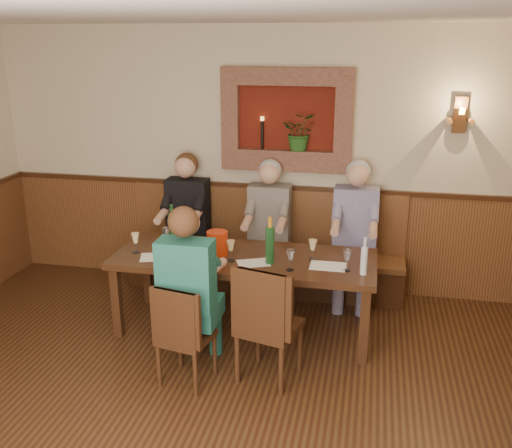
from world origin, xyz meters
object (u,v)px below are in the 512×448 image
at_px(bench, 264,261).
at_px(person_bench_mid, 268,241).
at_px(chair_near_right, 268,346).
at_px(spittoon_bucket, 217,243).
at_px(dining_table, 244,264).
at_px(wine_bottle_green_b, 172,228).
at_px(person_bench_right, 354,245).
at_px(wine_bottle_green_a, 270,244).
at_px(person_chair_front, 191,304).
at_px(person_bench_left, 186,234).
at_px(water_bottle, 364,260).
at_px(chair_near_left, 186,353).

relative_size(bench, person_bench_mid, 2.04).
distance_m(chair_near_right, spittoon_bucket, 1.13).
bearing_deg(dining_table, bench, 90.00).
xyz_separation_m(chair_near_right, wine_bottle_green_b, (-1.12, 0.94, 0.62)).
relative_size(person_bench_mid, person_bench_right, 0.98).
bearing_deg(wine_bottle_green_a, person_bench_mid, 101.57).
relative_size(chair_near_right, person_chair_front, 0.69).
bearing_deg(person_bench_right, person_bench_left, 180.00).
height_order(person_bench_mid, person_chair_front, person_bench_mid).
relative_size(person_bench_right, wine_bottle_green_b, 3.76).
xyz_separation_m(chair_near_right, person_bench_right, (0.60, 1.60, 0.33)).
bearing_deg(water_bottle, chair_near_right, -142.01).
bearing_deg(chair_near_right, person_bench_right, 83.92).
height_order(bench, person_bench_mid, person_bench_mid).
bearing_deg(wine_bottle_green_b, person_chair_front, -62.92).
bearing_deg(wine_bottle_green_a, bench, 103.76).
height_order(person_bench_right, person_chair_front, person_bench_right).
bearing_deg(person_bench_right, spittoon_bucket, -145.26).
distance_m(person_bench_mid, wine_bottle_green_b, 1.10).
relative_size(dining_table, chair_near_right, 2.37).
bearing_deg(water_bottle, chair_near_left, -151.46).
distance_m(person_bench_mid, wine_bottle_green_a, 1.03).
bearing_deg(wine_bottle_green_b, chair_near_right, -39.92).
bearing_deg(water_bottle, person_chair_front, -157.17).
distance_m(bench, person_bench_right, 1.02).
height_order(wine_bottle_green_a, wine_bottle_green_b, wine_bottle_green_a).
relative_size(person_chair_front, wine_bottle_green_a, 3.40).
height_order(bench, water_bottle, bench).
bearing_deg(spittoon_bucket, dining_table, 2.24).
height_order(person_bench_mid, wine_bottle_green_a, person_bench_mid).
bearing_deg(person_bench_mid, dining_table, -94.43).
height_order(spittoon_bucket, wine_bottle_green_a, wine_bottle_green_a).
relative_size(bench, person_chair_front, 2.05).
height_order(chair_near_right, person_chair_front, person_chair_front).
xyz_separation_m(person_bench_mid, spittoon_bucket, (-0.32, -0.85, 0.25)).
relative_size(bench, chair_near_right, 2.96).
xyz_separation_m(bench, person_bench_mid, (0.06, -0.11, 0.28)).
relative_size(bench, wine_bottle_green_b, 7.53).
bearing_deg(bench, wine_bottle_green_b, -134.03).
distance_m(person_bench_mid, water_bottle, 1.48).
bearing_deg(dining_table, spittoon_bucket, -177.76).
relative_size(chair_near_left, person_bench_mid, 0.59).
relative_size(chair_near_right, person_bench_left, 0.68).
distance_m(bench, water_bottle, 1.67).
bearing_deg(wine_bottle_green_a, person_bench_left, 138.96).
bearing_deg(spittoon_bucket, bench, 75.17).
bearing_deg(bench, chair_near_left, -98.12).
relative_size(person_bench_mid, wine_bottle_green_a, 3.42).
height_order(bench, wine_bottle_green_b, wine_bottle_green_b).
distance_m(bench, chair_near_left, 1.91).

